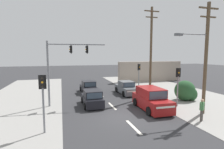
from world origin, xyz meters
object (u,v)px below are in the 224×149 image
object	(u,v)px
traffic_signal_mast	(63,61)
pedestrian_at_kerb	(202,109)
hatchback_oncoming_mid	(92,98)
sedan_receding_far	(126,88)
utility_pole_midground_right	(151,51)
pedestal_signal_right_kerb	(178,81)
hatchback_crossing_left	(88,87)
pedestal_signal_left_kerb	(43,94)
suv_kerbside_parked	(151,99)
utility_pole_foreground_right	(205,55)
pedestal_signal_far_median	(139,73)

from	to	relation	value
traffic_signal_mast	pedestrian_at_kerb	size ratio (longest dim) A/B	3.68
hatchback_oncoming_mid	sedan_receding_far	xyz separation A→B (m)	(4.91, 3.93, 0.00)
utility_pole_midground_right	sedan_receding_far	bearing A→B (deg)	135.79
traffic_signal_mast	pedestal_signal_right_kerb	distance (m)	10.69
hatchback_crossing_left	hatchback_oncoming_mid	size ratio (longest dim) A/B	1.02
pedestal_signal_left_kerb	sedan_receding_far	xyz separation A→B (m)	(8.70, 8.87, -1.71)
sedan_receding_far	pedestrian_at_kerb	size ratio (longest dim) A/B	2.60
sedan_receding_far	suv_kerbside_parked	bearing A→B (deg)	-91.42
pedestal_signal_left_kerb	hatchback_oncoming_mid	bearing A→B (deg)	52.48
utility_pole_foreground_right	hatchback_crossing_left	size ratio (longest dim) A/B	2.36
sedan_receding_far	pedestal_signal_right_kerb	bearing A→B (deg)	-67.79
utility_pole_midground_right	pedestal_signal_right_kerb	bearing A→B (deg)	-83.67
utility_pole_midground_right	traffic_signal_mast	bearing A→B (deg)	-173.43
sedan_receding_far	pedestal_signal_left_kerb	bearing A→B (deg)	-134.46
pedestal_signal_left_kerb	pedestrian_at_kerb	bearing A→B (deg)	-5.98
hatchback_oncoming_mid	utility_pole_foreground_right	bearing A→B (deg)	-30.15
pedestal_signal_right_kerb	hatchback_crossing_left	size ratio (longest dim) A/B	0.96
traffic_signal_mast	pedestal_signal_far_median	size ratio (longest dim) A/B	1.69
suv_kerbside_parked	pedestrian_at_kerb	distance (m)	4.09
pedestal_signal_far_median	hatchback_oncoming_mid	xyz separation A→B (m)	(-7.24, -5.36, -1.71)
pedestal_signal_far_median	hatchback_oncoming_mid	size ratio (longest dim) A/B	0.98
utility_pole_foreground_right	pedestrian_at_kerb	bearing A→B (deg)	-133.13
utility_pole_foreground_right	traffic_signal_mast	xyz separation A→B (m)	(-10.64, 5.48, -0.57)
pedestal_signal_left_kerb	pedestal_signal_far_median	distance (m)	15.09
utility_pole_midground_right	pedestal_signal_left_kerb	world-z (taller)	utility_pole_midground_right
pedestal_signal_right_kerb	suv_kerbside_parked	xyz separation A→B (m)	(-2.75, -0.11, -1.53)
pedestal_signal_right_kerb	pedestal_signal_left_kerb	distance (m)	11.57
traffic_signal_mast	sedan_receding_far	size ratio (longest dim) A/B	1.41
utility_pole_midground_right	suv_kerbside_parked	size ratio (longest dim) A/B	2.17
suv_kerbside_parked	sedan_receding_far	size ratio (longest dim) A/B	1.08
pedestal_signal_far_median	suv_kerbside_parked	distance (m)	8.41
sedan_receding_far	pedestrian_at_kerb	world-z (taller)	pedestrian_at_kerb
suv_kerbside_parked	pedestrian_at_kerb	size ratio (longest dim) A/B	2.82
utility_pole_midground_right	pedestal_signal_right_kerb	world-z (taller)	utility_pole_midground_right
utility_pole_foreground_right	pedestal_signal_far_median	world-z (taller)	utility_pole_foreground_right
utility_pole_foreground_right	pedestal_signal_right_kerb	size ratio (longest dim) A/B	2.45
utility_pole_foreground_right	pedestal_signal_right_kerb	bearing A→B (deg)	104.38
utility_pole_foreground_right	traffic_signal_mast	bearing A→B (deg)	152.77
hatchback_oncoming_mid	sedan_receding_far	bearing A→B (deg)	38.68
hatchback_crossing_left	traffic_signal_mast	bearing A→B (deg)	-121.10
pedestal_signal_right_kerb	hatchback_oncoming_mid	bearing A→B (deg)	162.23
hatchback_crossing_left	sedan_receding_far	world-z (taller)	sedan_receding_far
utility_pole_foreground_right	sedan_receding_far	distance (m)	10.04
pedestal_signal_far_median	sedan_receding_far	world-z (taller)	pedestal_signal_far_median
pedestal_signal_left_kerb	suv_kerbside_parked	xyz separation A→B (m)	(8.54, 2.42, -1.53)
pedestal_signal_left_kerb	hatchback_crossing_left	bearing A→B (deg)	68.23
utility_pole_midground_right	traffic_signal_mast	distance (m)	9.70
pedestal_signal_right_kerb	hatchback_crossing_left	bearing A→B (deg)	130.07
hatchback_oncoming_mid	suv_kerbside_parked	bearing A→B (deg)	-27.92
pedestal_signal_left_kerb	pedestrian_at_kerb	xyz separation A→B (m)	(10.62, -1.11, -1.49)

